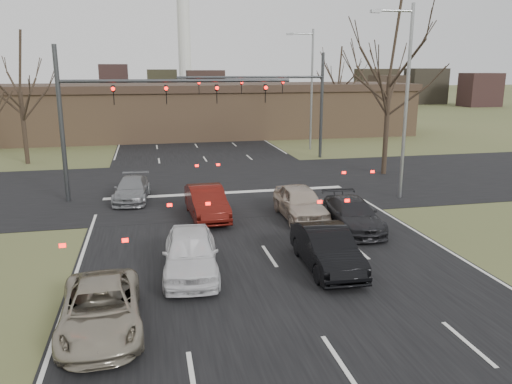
{
  "coord_description": "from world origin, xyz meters",
  "views": [
    {
      "loc": [
        -4.19,
        -13.98,
        6.83
      ],
      "look_at": [
        -0.07,
        5.03,
        2.0
      ],
      "focal_mm": 35.0,
      "sensor_mm": 36.0,
      "label": 1
    }
  ],
  "objects_px": {
    "building": "(208,110)",
    "car_silver_ahead": "(300,202)",
    "car_white_sedan": "(191,253)",
    "car_charcoal_sedan": "(353,214)",
    "car_red_ahead": "(207,202)",
    "car_grey_ahead": "(132,189)",
    "streetlight_right_near": "(404,93)",
    "car_black_hatch": "(327,248)",
    "mast_arm_near": "(126,103)",
    "car_silver_suv": "(101,309)",
    "streetlight_right_far": "(310,84)",
    "mast_arm_far": "(287,93)"
  },
  "relations": [
    {
      "from": "building",
      "to": "car_silver_ahead",
      "type": "xyz_separation_m",
      "value": [
        0.56,
        -30.55,
        -1.89
      ]
    },
    {
      "from": "car_white_sedan",
      "to": "car_silver_ahead",
      "type": "bearing_deg",
      "value": 48.75
    },
    {
      "from": "car_charcoal_sedan",
      "to": "building",
      "type": "bearing_deg",
      "value": 97.61
    },
    {
      "from": "car_charcoal_sedan",
      "to": "car_red_ahead",
      "type": "bearing_deg",
      "value": 156.4
    },
    {
      "from": "car_grey_ahead",
      "to": "car_silver_ahead",
      "type": "xyz_separation_m",
      "value": [
        7.76,
        -5.05,
        0.16
      ]
    },
    {
      "from": "streetlight_right_near",
      "to": "car_black_hatch",
      "type": "bearing_deg",
      "value": -130.03
    },
    {
      "from": "car_white_sedan",
      "to": "car_silver_ahead",
      "type": "height_order",
      "value": "car_silver_ahead"
    },
    {
      "from": "mast_arm_near",
      "to": "car_grey_ahead",
      "type": "relative_size",
      "value": 2.89
    },
    {
      "from": "car_white_sedan",
      "to": "car_silver_suv",
      "type": "bearing_deg",
      "value": -124.66
    },
    {
      "from": "car_white_sedan",
      "to": "mast_arm_near",
      "type": "bearing_deg",
      "value": 105.74
    },
    {
      "from": "streetlight_right_near",
      "to": "car_charcoal_sedan",
      "type": "distance_m",
      "value": 8.08
    },
    {
      "from": "streetlight_right_near",
      "to": "car_silver_ahead",
      "type": "bearing_deg",
      "value": -157.82
    },
    {
      "from": "streetlight_right_near",
      "to": "car_red_ahead",
      "type": "relative_size",
      "value": 2.23
    },
    {
      "from": "car_red_ahead",
      "to": "car_grey_ahead",
      "type": "bearing_deg",
      "value": 128.7
    },
    {
      "from": "car_silver_suv",
      "to": "car_white_sedan",
      "type": "height_order",
      "value": "car_white_sedan"
    },
    {
      "from": "car_white_sedan",
      "to": "car_black_hatch",
      "type": "height_order",
      "value": "car_white_sedan"
    },
    {
      "from": "streetlight_right_far",
      "to": "car_red_ahead",
      "type": "distance_m",
      "value": 22.04
    },
    {
      "from": "streetlight_right_far",
      "to": "car_white_sedan",
      "type": "distance_m",
      "value": 28.29
    },
    {
      "from": "streetlight_right_far",
      "to": "car_silver_ahead",
      "type": "distance_m",
      "value": 21.24
    },
    {
      "from": "streetlight_right_far",
      "to": "car_black_hatch",
      "type": "relative_size",
      "value": 2.26
    },
    {
      "from": "car_red_ahead",
      "to": "car_silver_ahead",
      "type": "height_order",
      "value": "car_silver_ahead"
    },
    {
      "from": "car_grey_ahead",
      "to": "car_silver_ahead",
      "type": "bearing_deg",
      "value": -27.72
    },
    {
      "from": "mast_arm_far",
      "to": "car_red_ahead",
      "type": "distance_m",
      "value": 17.02
    },
    {
      "from": "car_silver_suv",
      "to": "car_grey_ahead",
      "type": "bearing_deg",
      "value": 85.27
    },
    {
      "from": "streetlight_right_near",
      "to": "car_red_ahead",
      "type": "distance_m",
      "value": 11.66
    },
    {
      "from": "car_black_hatch",
      "to": "car_silver_ahead",
      "type": "distance_m",
      "value": 6.0
    },
    {
      "from": "streetlight_right_far",
      "to": "car_silver_ahead",
      "type": "xyz_separation_m",
      "value": [
        -6.76,
        -19.55,
        -4.81
      ]
    },
    {
      "from": "car_silver_suv",
      "to": "streetlight_right_near",
      "type": "bearing_deg",
      "value": 35.19
    },
    {
      "from": "streetlight_right_far",
      "to": "streetlight_right_near",
      "type": "bearing_deg",
      "value": -91.68
    },
    {
      "from": "car_silver_ahead",
      "to": "mast_arm_far",
      "type": "bearing_deg",
      "value": 77.35
    },
    {
      "from": "car_silver_suv",
      "to": "car_red_ahead",
      "type": "height_order",
      "value": "car_red_ahead"
    },
    {
      "from": "car_charcoal_sedan",
      "to": "car_grey_ahead",
      "type": "relative_size",
      "value": 1.08
    },
    {
      "from": "mast_arm_far",
      "to": "streetlight_right_near",
      "type": "height_order",
      "value": "streetlight_right_near"
    },
    {
      "from": "car_white_sedan",
      "to": "car_black_hatch",
      "type": "relative_size",
      "value": 1.02
    },
    {
      "from": "mast_arm_near",
      "to": "car_silver_suv",
      "type": "xyz_separation_m",
      "value": [
        -0.43,
        -14.3,
        -4.44
      ]
    },
    {
      "from": "mast_arm_near",
      "to": "streetlight_right_near",
      "type": "distance_m",
      "value": 14.38
    },
    {
      "from": "building",
      "to": "mast_arm_far",
      "type": "bearing_deg",
      "value": -74.42
    },
    {
      "from": "streetlight_right_near",
      "to": "car_silver_suv",
      "type": "relative_size",
      "value": 2.21
    },
    {
      "from": "mast_arm_near",
      "to": "car_grey_ahead",
      "type": "bearing_deg",
      "value": -85.56
    },
    {
      "from": "building",
      "to": "car_silver_ahead",
      "type": "bearing_deg",
      "value": -88.94
    },
    {
      "from": "mast_arm_far",
      "to": "streetlight_right_far",
      "type": "height_order",
      "value": "streetlight_right_far"
    },
    {
      "from": "building",
      "to": "car_white_sedan",
      "type": "distance_m",
      "value": 36.4
    },
    {
      "from": "streetlight_right_far",
      "to": "car_grey_ahead",
      "type": "bearing_deg",
      "value": -135.02
    },
    {
      "from": "mast_arm_far",
      "to": "streetlight_right_near",
      "type": "xyz_separation_m",
      "value": [
        2.64,
        -13.0,
        0.57
      ]
    },
    {
      "from": "car_grey_ahead",
      "to": "car_silver_suv",
      "type": "bearing_deg",
      "value": -86.6
    },
    {
      "from": "streetlight_right_near",
      "to": "car_white_sedan",
      "type": "relative_size",
      "value": 2.21
    },
    {
      "from": "streetlight_right_far",
      "to": "car_grey_ahead",
      "type": "relative_size",
      "value": 2.39
    },
    {
      "from": "car_black_hatch",
      "to": "car_charcoal_sedan",
      "type": "relative_size",
      "value": 0.98
    },
    {
      "from": "car_silver_ahead",
      "to": "car_grey_ahead",
      "type": "bearing_deg",
      "value": 147.37
    },
    {
      "from": "car_red_ahead",
      "to": "car_silver_suv",
      "type": "bearing_deg",
      "value": -114.8
    }
  ]
}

